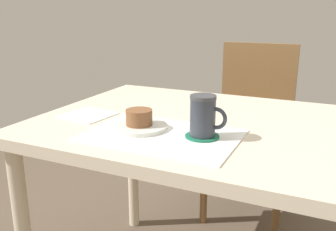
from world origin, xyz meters
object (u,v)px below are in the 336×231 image
object	(u,v)px
dining_table	(207,144)
pastry_plate	(139,127)
wooden_chair	(252,121)
pastry	(139,117)
coffee_mug	(204,116)

from	to	relation	value
dining_table	pastry_plate	bearing A→B (deg)	-132.74
wooden_chair	pastry	size ratio (longest dim) A/B	11.10
wooden_chair	coffee_mug	xyz separation A→B (m)	(0.06, -0.93, 0.28)
pastry_plate	pastry	world-z (taller)	pastry
wooden_chair	coffee_mug	size ratio (longest dim) A/B	7.67
wooden_chair	coffee_mug	bearing A→B (deg)	90.74
pastry	coffee_mug	xyz separation A→B (m)	(0.20, 0.01, 0.03)
dining_table	coffee_mug	world-z (taller)	coffee_mug
wooden_chair	pastry_plate	distance (m)	0.98
coffee_mug	pastry	bearing A→B (deg)	-178.07
dining_table	pastry_plate	size ratio (longest dim) A/B	6.45
dining_table	wooden_chair	xyz separation A→B (m)	(-0.01, 0.77, -0.14)
dining_table	pastry_plate	xyz separation A→B (m)	(-0.16, -0.17, 0.09)
pastry_plate	coffee_mug	world-z (taller)	coffee_mug
wooden_chair	dining_table	bearing A→B (deg)	88.31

